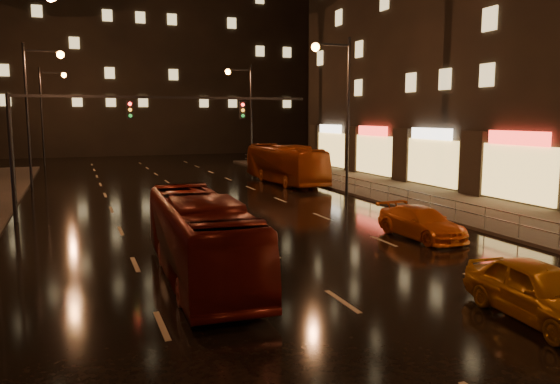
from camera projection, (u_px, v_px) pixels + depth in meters
name	position (u px, v px, depth m)	size (l,w,h in m)	color
ground	(208.00, 210.00, 30.04)	(140.00, 140.00, 0.00)	black
sidewalk_right	(469.00, 208.00, 30.16)	(7.00, 70.00, 0.15)	#38332D
building_distant	(148.00, 24.00, 77.09)	(44.00, 16.00, 36.00)	black
traffic_signal	(109.00, 124.00, 27.60)	(15.31, 0.32, 6.20)	black
railing_right	(388.00, 190.00, 31.66)	(0.05, 56.00, 1.00)	#99999E
bus_red	(200.00, 237.00, 17.31)	(2.23, 9.52, 2.65)	#63140E
bus_curb	(285.00, 164.00, 41.79)	(2.47, 10.56, 2.94)	#9A3A0F
taxi_near	(539.00, 291.00, 13.76)	(1.77, 4.41, 1.50)	#BB7611
taxi_far	(421.00, 223.00, 23.11)	(1.84, 4.53, 1.31)	orange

